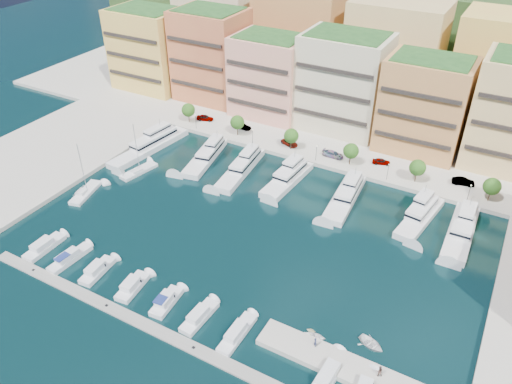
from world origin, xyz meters
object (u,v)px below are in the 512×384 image
Objects in this scene: sailboat_1 at (86,193)px; car_2 at (290,143)px; yacht_0 at (152,145)px; cruiser_4 at (166,302)px; tree_0 at (188,110)px; tree_4 at (418,168)px; tender_0 at (314,337)px; tender_2 at (371,344)px; yacht_4 at (346,196)px; cruiser_1 at (70,258)px; lamppost_1 at (253,134)px; tree_3 at (351,151)px; lamppost_4 at (470,190)px; tree_2 at (291,136)px; tree_1 at (237,122)px; person_1 at (379,371)px; lamppost_3 at (388,169)px; tender_1 at (311,330)px; cruiser_5 at (199,317)px; sailboat_2 at (139,171)px; person_0 at (315,342)px; yacht_5 at (421,214)px; cruiser_0 at (44,247)px; yacht_3 at (289,177)px; lamppost_2 at (316,150)px; yacht_6 at (462,229)px; car_0 at (205,118)px; cruiser_6 at (237,334)px; yacht_1 at (207,155)px; cruiser_8 at (328,375)px; yacht_2 at (242,166)px; cruiser_3 at (132,287)px; lamppost_0 at (196,119)px; tree_5 at (492,186)px; car_1 at (243,127)px.

sailboat_1 is 2.70× the size of car_2.
cruiser_4 is at bearing -48.56° from yacht_0.
tree_4 is (64.00, 0.00, 0.00)m from tree_0.
tender_2 is at bearing -85.35° from tender_0.
tender_0 is (9.49, -39.02, -0.73)m from yacht_4.
sailboat_1 is (-13.90, 17.95, -0.26)m from cruiser_1.
lamppost_1 is at bearing 134.98° from car_2.
tree_3 is 1.31× the size of tender_2.
tree_2 is at bearing 177.01° from lamppost_4.
tree_1 is 2.86× the size of person_1.
tender_1 is at bearing -86.93° from lamppost_3.
cruiser_5 is 0.62× the size of sailboat_2.
person_0 is at bearing -26.26° from person_1.
yacht_5 is 42.41m from person_0.
cruiser_0 is 66.06m from person_1.
tender_2 is 2.43× the size of person_0.
yacht_3 is 4.21× the size of tender_2.
lamppost_2 is 0.21× the size of yacht_6.
yacht_0 is at bearing -161.76° from tree_3.
yacht_5 reaches higher than lamppost_1.
tree_1 is 13.44m from car_0.
yacht_5 is at bearing 68.60° from cruiser_6.
yacht_1 is at bearing -94.45° from tree_1.
lamppost_1 is at bearing -167.05° from tree_2.
cruiser_0 is at bearing -21.61° from person_1.
lamppost_4 is 26.49m from yacht_4.
cruiser_0 is 0.66× the size of sailboat_1.
cruiser_8 is at bearing -72.43° from yacht_4.
yacht_2 reaches higher than cruiser_5.
cruiser_1 is 1.14× the size of cruiser_5.
tree_1 is 62.49m from yacht_6.
tree_4 is 51.00m from yacht_1.
lamppost_3 is 62.93m from cruiser_3.
lamppost_0 is (-60.00, -2.30, -0.92)m from tree_4.
yacht_3 is 53.72m from cruiser_8.
sailboat_1 is (-43.57, 17.92, -0.24)m from cruiser_5.
yacht_1 is (-25.05, -11.17, -2.73)m from lamppost_2.
tree_3 is at bearing 180.00° from tree_5.
tree_3 reaches higher than cruiser_0.
tender_2 is at bearing 7.78° from cruiser_0.
car_1 is at bearing 175.71° from tree_4.
lamppost_1 reaches higher than tender_1.
tree_0 reaches higher than cruiser_3.
yacht_3 is at bearing -103.05° from lamppost_2.
tender_1 is (-16.28, -38.13, -0.81)m from yacht_6.
lamppost_2 is 56.93m from person_0.
person_1 is at bearing -44.02° from tree_1.
person_1 is at bearing -74.31° from lamppost_3.
tree_0 is 68.75m from cruiser_4.
person_0 reaches higher than tender_2.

